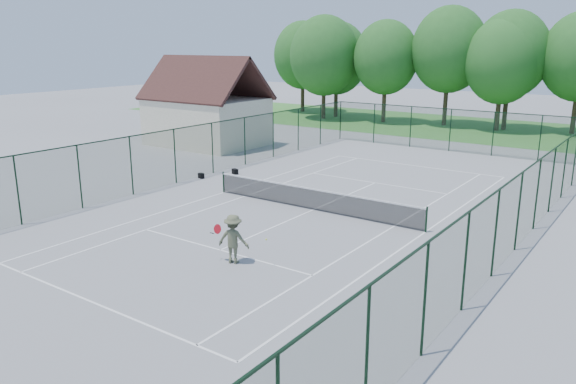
{
  "coord_description": "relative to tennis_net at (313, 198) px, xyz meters",
  "views": [
    {
      "loc": [
        13.47,
        -21.05,
        7.51
      ],
      "look_at": [
        0.0,
        -2.0,
        1.3
      ],
      "focal_mm": 35.0,
      "sensor_mm": 36.0,
      "label": 1
    }
  ],
  "objects": [
    {
      "name": "sports_bag_b",
      "position": [
        -7.76,
        3.54,
        -0.42
      ],
      "size": [
        0.46,
        0.38,
        0.31
      ],
      "primitive_type": "cube",
      "rotation": [
        0.0,
        0.0,
        -0.38
      ],
      "color": "black",
      "rests_on": "ground"
    },
    {
      "name": "utility_building",
      "position": [
        -16.0,
        10.0,
        2.54
      ],
      "size": [
        8.6,
        6.27,
        6.63
      ],
      "color": "#F2E8C4",
      "rests_on": "ground"
    },
    {
      "name": "ground",
      "position": [
        0.0,
        0.0,
        -0.58
      ],
      "size": [
        140.0,
        140.0,
        0.0
      ],
      "primitive_type": "plane",
      "color": "gray",
      "rests_on": "ground"
    },
    {
      "name": "tennis_net",
      "position": [
        0.0,
        0.0,
        0.0
      ],
      "size": [
        11.08,
        0.08,
        1.1
      ],
      "color": "black",
      "rests_on": "ground"
    },
    {
      "name": "court_lines",
      "position": [
        0.0,
        0.0,
        -0.57
      ],
      "size": [
        11.05,
        23.85,
        0.01
      ],
      "color": "white",
      "rests_on": "ground"
    },
    {
      "name": "sports_bag_a",
      "position": [
        -8.67,
        1.62,
        -0.43
      ],
      "size": [
        0.41,
        0.31,
        0.29
      ],
      "primitive_type": "cube",
      "rotation": [
        0.0,
        0.0,
        -0.26
      ],
      "color": "black",
      "rests_on": "ground"
    },
    {
      "name": "fence_enclosure",
      "position": [
        0.0,
        0.0,
        0.98
      ],
      "size": [
        18.05,
        36.05,
        3.02
      ],
      "color": "#193B23",
      "rests_on": "ground"
    },
    {
      "name": "grass_far",
      "position": [
        0.0,
        30.0,
        -0.57
      ],
      "size": [
        80.0,
        16.0,
        0.01
      ],
      "primitive_type": "cube",
      "color": "#418734",
      "rests_on": "ground"
    },
    {
      "name": "tennis_player",
      "position": [
        1.21,
        -7.03,
        0.31
      ],
      "size": [
        2.05,
        0.96,
        1.76
      ],
      "color": "#575A3E",
      "rests_on": "ground"
    },
    {
      "name": "tree_line_far",
      "position": [
        0.0,
        30.0,
        5.42
      ],
      "size": [
        39.4,
        6.4,
        9.7
      ],
      "color": "#433121",
      "rests_on": "ground"
    }
  ]
}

